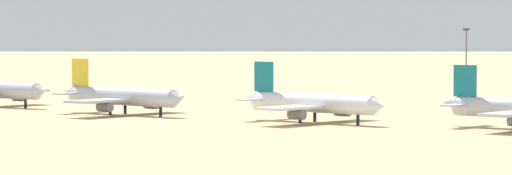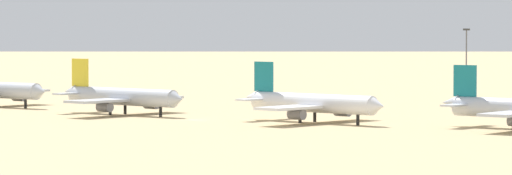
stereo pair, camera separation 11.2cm
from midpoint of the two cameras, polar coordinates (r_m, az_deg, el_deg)
name	(u,v)px [view 2 (the right image)]	position (r m, az deg, el deg)	size (l,w,h in m)	color
ground	(196,120)	(300.09, -2.30, -1.24)	(4000.00, 4000.00, 0.00)	tan
parked_jet_yellow_3	(121,97)	(317.42, -5.15, -0.35)	(35.47, 30.07, 11.72)	silver
parked_jet_teal_4	(311,103)	(291.57, 2.14, -0.60)	(35.36, 30.11, 11.70)	white
light_pole_west	(466,58)	(397.44, 8.03, 1.13)	(1.80, 0.50, 17.95)	#59595E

